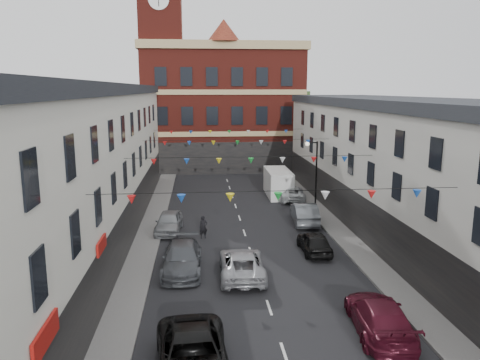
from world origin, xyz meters
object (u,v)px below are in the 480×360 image
object	(u,v)px
car_right_c	(380,317)
car_right_f	(292,193)
street_lamp	(314,166)
car_left_e	(169,222)
car_right_e	(304,213)
moving_car	(242,264)
car_right_d	(314,242)
pedestrian	(203,227)
car_left_d	(182,258)
white_van	(278,183)
car_left_c	(193,357)

from	to	relation	value
car_right_c	car_right_f	xyz separation A→B (m)	(1.16, 24.60, -0.10)
street_lamp	car_left_e	world-z (taller)	street_lamp
car_right_e	car_right_f	size ratio (longest dim) A/B	1.03
moving_car	car_right_d	bearing A→B (deg)	-143.96
car_right_f	car_right_c	bearing A→B (deg)	94.27
car_right_e	pedestrian	world-z (taller)	car_right_e
moving_car	street_lamp	bearing A→B (deg)	-116.24
car_left_d	white_van	distance (m)	20.81
car_left_d	car_right_e	bearing A→B (deg)	45.46
street_lamp	pedestrian	world-z (taller)	street_lamp
car_right_e	car_left_c	bearing A→B (deg)	71.30
car_left_c	white_van	bearing A→B (deg)	70.65
car_right_d	car_right_f	size ratio (longest dim) A/B	0.84
street_lamp	moving_car	world-z (taller)	street_lamp
car_left_c	white_van	xyz separation A→B (m)	(8.13, 29.10, 0.47)
car_left_c	car_left_d	xyz separation A→B (m)	(-0.71, 10.27, -0.01)
car_right_d	car_left_d	bearing A→B (deg)	16.13
pedestrian	car_right_e	bearing A→B (deg)	4.63
car_left_e	white_van	xyz separation A→B (m)	(10.03, 11.16, 0.51)
car_left_c	car_right_e	xyz separation A→B (m)	(8.53, 19.28, 0.03)
car_left_c	car_right_d	xyz separation A→B (m)	(7.65, 12.62, -0.10)
car_right_f	moving_car	xyz separation A→B (m)	(-6.45, -17.80, 0.05)
car_right_f	car_left_e	bearing A→B (deg)	46.54
street_lamp	car_left_e	distance (m)	13.54
car_right_d	car_right_e	size ratio (longest dim) A/B	0.82
car_left_d	white_van	xyz separation A→B (m)	(8.84, 18.84, 0.49)
car_right_d	pedestrian	world-z (taller)	pedestrian
car_right_d	pedestrian	bearing A→B (deg)	-26.84
car_left_e	pedestrian	bearing A→B (deg)	-29.98
car_left_c	moving_car	distance (m)	9.61
moving_car	car_right_c	bearing A→B (deg)	129.77
car_left_c	car_left_d	distance (m)	10.29
car_left_d	car_right_f	bearing A→B (deg)	60.82
car_right_c	car_right_e	distance (m)	16.85
car_left_c	pedestrian	xyz separation A→B (m)	(0.60, 16.25, 0.01)
street_lamp	moving_car	size ratio (longest dim) A/B	1.13
car_left_c	white_van	world-z (taller)	white_van
car_right_d	pedestrian	size ratio (longest dim) A/B	2.55
street_lamp	car_right_f	xyz separation A→B (m)	(-1.05, 3.79, -3.22)
street_lamp	car_right_e	size ratio (longest dim) A/B	1.19
car_left_c	car_left_e	world-z (taller)	car_left_c
car_left_c	car_right_f	world-z (taller)	car_left_c
car_left_d	car_left_c	bearing A→B (deg)	-84.90
car_right_c	car_right_f	bearing A→B (deg)	-86.57
car_left_c	pedestrian	world-z (taller)	pedestrian
car_right_d	car_right_e	xyz separation A→B (m)	(0.88, 6.66, 0.12)
car_right_f	white_van	world-z (taller)	white_van
car_left_e	car_left_c	bearing A→B (deg)	-79.78
moving_car	white_van	distance (m)	20.61
car_right_f	moving_car	world-z (taller)	moving_car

